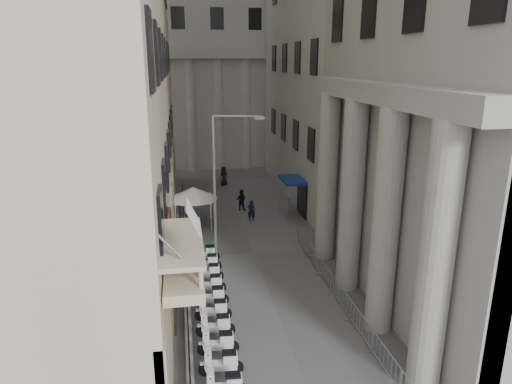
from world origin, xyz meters
TOP-DOWN VIEW (x-y plane):
  - far_building at (0.00, 48.00)m, footprint 22.00×10.00m
  - iron_fence at (-4.30, 18.00)m, footprint 0.30×28.00m
  - blue_awning at (4.15, 26.00)m, footprint 1.60×3.00m
  - scooter_3 at (-3.08, 7.88)m, footprint 1.43×0.64m
  - scooter_4 at (-3.08, 9.21)m, footprint 1.43×0.64m
  - scooter_5 at (-3.08, 10.54)m, footprint 1.43×0.64m
  - scooter_6 at (-3.08, 11.86)m, footprint 1.43×0.64m
  - scooter_7 at (-3.08, 13.19)m, footprint 1.43×0.64m
  - scooter_8 at (-3.08, 14.52)m, footprint 1.43×0.64m
  - scooter_9 at (-3.08, 15.84)m, footprint 1.43×0.64m
  - scooter_10 at (-3.08, 17.17)m, footprint 1.43×0.64m
  - scooter_11 at (-3.08, 18.50)m, footprint 1.43×0.64m
  - barrier_1 at (3.24, 6.98)m, footprint 0.60×2.40m
  - barrier_2 at (3.24, 9.48)m, footprint 0.60×2.40m
  - barrier_3 at (3.24, 11.98)m, footprint 0.60×2.40m
  - barrier_4 at (3.24, 14.48)m, footprint 0.60×2.40m
  - barrier_5 at (3.24, 16.98)m, footprint 0.60×2.40m
  - barrier_6 at (3.24, 19.48)m, footprint 0.60×2.40m
  - security_tent at (-3.60, 25.24)m, footprint 3.56×3.56m
  - street_lamp at (-2.14, 17.43)m, footprint 2.84×0.98m
  - info_kiosk at (-3.55, 17.98)m, footprint 0.51×0.82m
  - pedestrian_a at (0.79, 25.27)m, footprint 0.65×0.47m
  - pedestrian_b at (0.39, 28.03)m, footprint 1.03×0.94m
  - pedestrian_c at (-0.27, 36.00)m, footprint 1.08×0.94m

SIDE VIEW (x-z plane):
  - iron_fence at x=-4.30m, z-range -0.70..0.70m
  - blue_awning at x=4.15m, z-range -1.50..1.50m
  - scooter_3 at x=-3.08m, z-range -0.75..0.75m
  - scooter_4 at x=-3.08m, z-range -0.75..0.75m
  - scooter_5 at x=-3.08m, z-range -0.75..0.75m
  - scooter_6 at x=-3.08m, z-range -0.75..0.75m
  - scooter_7 at x=-3.08m, z-range -0.75..0.75m
  - scooter_8 at x=-3.08m, z-range -0.75..0.75m
  - scooter_9 at x=-3.08m, z-range -0.75..0.75m
  - scooter_10 at x=-3.08m, z-range -0.75..0.75m
  - scooter_11 at x=-3.08m, z-range -0.75..0.75m
  - barrier_1 at x=3.24m, z-range -0.55..0.55m
  - barrier_2 at x=3.24m, z-range -0.55..0.55m
  - barrier_3 at x=3.24m, z-range -0.55..0.55m
  - barrier_4 at x=3.24m, z-range -0.55..0.55m
  - barrier_5 at x=3.24m, z-range -0.55..0.55m
  - barrier_6 at x=3.24m, z-range -0.55..0.55m
  - pedestrian_a at x=0.79m, z-range 0.00..1.65m
  - info_kiosk at x=-3.55m, z-range 0.01..1.68m
  - pedestrian_b at x=0.39m, z-range 0.00..1.73m
  - pedestrian_c at x=-0.27m, z-range 0.00..1.88m
  - security_tent at x=-3.60m, z-range 0.97..3.87m
  - street_lamp at x=-2.14m, z-range 0.91..9.87m
  - far_building at x=0.00m, z-range 0.00..30.00m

